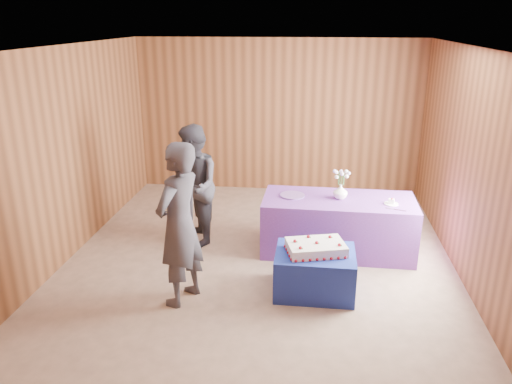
% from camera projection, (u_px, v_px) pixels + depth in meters
% --- Properties ---
extents(ground, '(6.00, 6.00, 0.00)m').
position_uv_depth(ground, '(258.00, 263.00, 6.47)').
color(ground, '#9F826E').
rests_on(ground, ground).
extents(room_shell, '(5.04, 6.04, 2.72)m').
position_uv_depth(room_shell, '(258.00, 126.00, 5.87)').
color(room_shell, brown).
rests_on(room_shell, ground).
extents(cake_table, '(0.91, 0.71, 0.50)m').
position_uv_depth(cake_table, '(315.00, 272.00, 5.73)').
color(cake_table, navy).
rests_on(cake_table, ground).
extents(serving_table, '(2.02, 0.94, 0.75)m').
position_uv_depth(serving_table, '(338.00, 225.00, 6.71)').
color(serving_table, '#703799').
rests_on(serving_table, ground).
extents(sheet_cake, '(0.76, 0.61, 0.15)m').
position_uv_depth(sheet_cake, '(316.00, 247.00, 5.64)').
color(sheet_cake, white).
rests_on(sheet_cake, cake_table).
extents(vase, '(0.24, 0.24, 0.20)m').
position_uv_depth(vase, '(340.00, 192.00, 6.57)').
color(vase, white).
rests_on(vase, serving_table).
extents(flower_spray, '(0.23, 0.23, 0.18)m').
position_uv_depth(flower_spray, '(341.00, 174.00, 6.48)').
color(flower_spray, '#29672F').
rests_on(flower_spray, vase).
extents(platter, '(0.37, 0.37, 0.02)m').
position_uv_depth(platter, '(292.00, 195.00, 6.69)').
color(platter, '#724D9A').
rests_on(platter, serving_table).
extents(plate, '(0.24, 0.24, 0.01)m').
position_uv_depth(plate, '(391.00, 204.00, 6.40)').
color(plate, white).
rests_on(plate, serving_table).
extents(cake_slice, '(0.08, 0.08, 0.09)m').
position_uv_depth(cake_slice, '(391.00, 201.00, 6.38)').
color(cake_slice, white).
rests_on(cake_slice, plate).
extents(knife, '(0.25, 0.11, 0.00)m').
position_uv_depth(knife, '(396.00, 210.00, 6.22)').
color(knife, silver).
rests_on(knife, serving_table).
extents(guest_left, '(0.65, 0.78, 1.83)m').
position_uv_depth(guest_left, '(179.00, 225.00, 5.34)').
color(guest_left, '#35343D').
rests_on(guest_left, ground).
extents(guest_right, '(0.92, 1.01, 1.68)m').
position_uv_depth(guest_right, '(193.00, 186.00, 6.80)').
color(guest_right, '#31313B').
rests_on(guest_right, ground).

